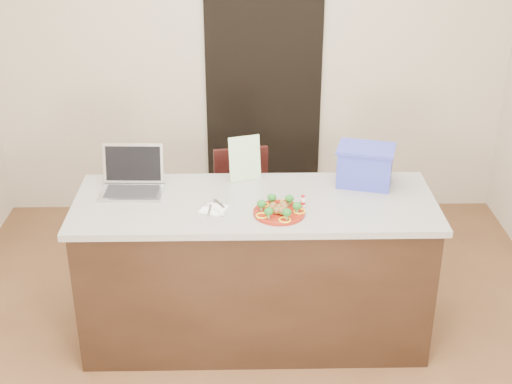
{
  "coord_description": "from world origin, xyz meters",
  "views": [
    {
      "loc": [
        -0.06,
        -3.36,
        2.73
      ],
      "look_at": [
        0.01,
        0.2,
        1.0
      ],
      "focal_mm": 50.0,
      "sensor_mm": 36.0,
      "label": 1
    }
  ],
  "objects_px": {
    "island": "(255,269)",
    "yogurt_bottle": "(303,202)",
    "laptop": "(133,178)",
    "napkin": "(214,209)",
    "chair": "(241,202)",
    "blue_box": "(365,165)",
    "plate": "(279,212)"
  },
  "relations": [
    {
      "from": "island",
      "to": "chair",
      "type": "bearing_deg",
      "value": 95.43
    },
    {
      "from": "island",
      "to": "laptop",
      "type": "distance_m",
      "value": 0.9
    },
    {
      "from": "laptop",
      "to": "blue_box",
      "type": "xyz_separation_m",
      "value": [
        1.37,
        0.04,
        0.05
      ]
    },
    {
      "from": "laptop",
      "to": "chair",
      "type": "xyz_separation_m",
      "value": [
        0.63,
        0.66,
        -0.5
      ]
    },
    {
      "from": "island",
      "to": "yogurt_bottle",
      "type": "distance_m",
      "value": 0.56
    },
    {
      "from": "napkin",
      "to": "island",
      "type": "bearing_deg",
      "value": 23.67
    },
    {
      "from": "yogurt_bottle",
      "to": "blue_box",
      "type": "bearing_deg",
      "value": 36.28
    },
    {
      "from": "yogurt_bottle",
      "to": "chair",
      "type": "relative_size",
      "value": 0.08
    },
    {
      "from": "plate",
      "to": "blue_box",
      "type": "height_order",
      "value": "blue_box"
    },
    {
      "from": "island",
      "to": "chair",
      "type": "height_order",
      "value": "island"
    },
    {
      "from": "plate",
      "to": "blue_box",
      "type": "distance_m",
      "value": 0.66
    },
    {
      "from": "island",
      "to": "laptop",
      "type": "bearing_deg",
      "value": 166.26
    },
    {
      "from": "laptop",
      "to": "napkin",
      "type": "bearing_deg",
      "value": -27.86
    },
    {
      "from": "plate",
      "to": "chair",
      "type": "height_order",
      "value": "plate"
    },
    {
      "from": "blue_box",
      "to": "chair",
      "type": "relative_size",
      "value": 0.44
    },
    {
      "from": "island",
      "to": "yogurt_bottle",
      "type": "xyz_separation_m",
      "value": [
        0.27,
        -0.07,
        0.48
      ]
    },
    {
      "from": "plate",
      "to": "blue_box",
      "type": "relative_size",
      "value": 0.75
    },
    {
      "from": "laptop",
      "to": "blue_box",
      "type": "distance_m",
      "value": 1.37
    },
    {
      "from": "yogurt_bottle",
      "to": "plate",
      "type": "bearing_deg",
      "value": -145.96
    },
    {
      "from": "plate",
      "to": "chair",
      "type": "xyz_separation_m",
      "value": [
        -0.21,
        1.0,
        -0.44
      ]
    },
    {
      "from": "yogurt_bottle",
      "to": "laptop",
      "type": "relative_size",
      "value": 0.18
    },
    {
      "from": "yogurt_bottle",
      "to": "napkin",
      "type": "bearing_deg",
      "value": -176.5
    },
    {
      "from": "laptop",
      "to": "yogurt_bottle",
      "type": "bearing_deg",
      "value": -12.12
    },
    {
      "from": "plate",
      "to": "chair",
      "type": "distance_m",
      "value": 1.12
    },
    {
      "from": "plate",
      "to": "laptop",
      "type": "bearing_deg",
      "value": 158.17
    },
    {
      "from": "yogurt_bottle",
      "to": "laptop",
      "type": "bearing_deg",
      "value": 165.94
    },
    {
      "from": "napkin",
      "to": "laptop",
      "type": "height_order",
      "value": "laptop"
    },
    {
      "from": "napkin",
      "to": "chair",
      "type": "xyz_separation_m",
      "value": [
        0.15,
        0.94,
        -0.43
      ]
    },
    {
      "from": "napkin",
      "to": "chair",
      "type": "height_order",
      "value": "napkin"
    },
    {
      "from": "yogurt_bottle",
      "to": "blue_box",
      "type": "xyz_separation_m",
      "value": [
        0.39,
        0.29,
        0.09
      ]
    },
    {
      "from": "plate",
      "to": "yogurt_bottle",
      "type": "height_order",
      "value": "yogurt_bottle"
    },
    {
      "from": "napkin",
      "to": "yogurt_bottle",
      "type": "height_order",
      "value": "yogurt_bottle"
    }
  ]
}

